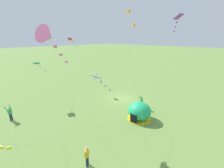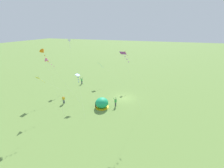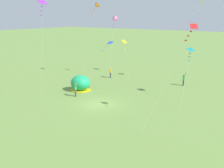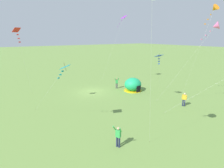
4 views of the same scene
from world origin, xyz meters
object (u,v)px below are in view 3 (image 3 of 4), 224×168
kite_red (191,31)px  kite_white (200,2)px  kite_orange (96,6)px  kite_yellow (124,43)px  person_watching_sky (110,72)px  popup_tent (80,83)px  person_near_tent (184,79)px  person_arms_raised (76,89)px  kite_purple (42,5)px  kite_blue (108,44)px  kite_pink (115,19)px  kite_teal (190,52)px

kite_red → kite_white: 15.93m
kite_orange → kite_white: kite_white is taller
kite_yellow → kite_red: bearing=-41.1°
kite_orange → kite_red: 22.16m
person_watching_sky → kite_red: 20.45m
popup_tent → person_near_tent: popup_tent is taller
person_arms_raised → kite_purple: size_ratio=0.16×
person_watching_sky → kite_blue: (1.75, -2.93, 4.90)m
popup_tent → kite_pink: (-1.67, 10.63, 8.42)m
person_arms_raised → kite_white: size_ratio=0.15×
person_watching_sky → kite_yellow: (-0.58, 5.09, 4.27)m
kite_teal → kite_red: bearing=-71.8°
kite_red → kite_blue: size_ratio=1.44×
kite_purple → kite_orange: (-2.88, 13.61, 0.27)m
person_arms_raised → kite_orange: (-5.61, 11.42, 10.49)m
kite_purple → kite_teal: (14.30, 10.56, -5.52)m
person_arms_raised → kite_red: bearing=5.4°
popup_tent → kite_teal: 14.99m
kite_red → kite_white: bearing=105.3°
kite_blue → person_arms_raised: bearing=-85.2°
kite_white → kite_pink: (-12.85, -3.25, -2.44)m
kite_yellow → kite_white: kite_white is taller
person_watching_sky → person_arms_raised: size_ratio=0.91×
kite_blue → kite_pink: bearing=115.1°
person_watching_sky → person_near_tent: bearing=10.7°
popup_tent → person_near_tent: 15.09m
person_near_tent → kite_teal: (2.31, -4.80, 4.70)m
kite_pink → kite_blue: (2.39, -5.09, -3.55)m
kite_yellow → kite_white: bearing=1.4°
kite_orange → kite_blue: kite_orange is taller
person_near_tent → kite_white: kite_white is taller
person_arms_raised → kite_orange: bearing=116.2°
person_arms_raised → kite_purple: 10.80m
person_arms_raised → kite_blue: size_ratio=0.29×
kite_purple → kite_red: bearing=11.9°
kite_teal → kite_pink: bearing=162.0°
person_near_tent → kite_red: size_ratio=0.20×
kite_white → kite_teal: 10.25m
kite_orange → kite_pink: 3.70m
person_watching_sky → kite_purple: (-0.31, -13.16, 10.25)m
kite_white → kite_teal: size_ratio=1.66×
person_arms_raised → person_near_tent: bearing=54.9°
person_watching_sky → kite_pink: size_ratio=0.17×
kite_red → kite_blue: (-14.57, 6.72, -2.76)m
kite_red → kite_blue: kite_red is taller
person_arms_raised → kite_orange: size_ratio=0.16×
kite_purple → popup_tent: bearing=74.1°
person_watching_sky → kite_purple: kite_purple is taller
kite_orange → person_watching_sky: bearing=-8.2°
kite_white → kite_teal: kite_white is taller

